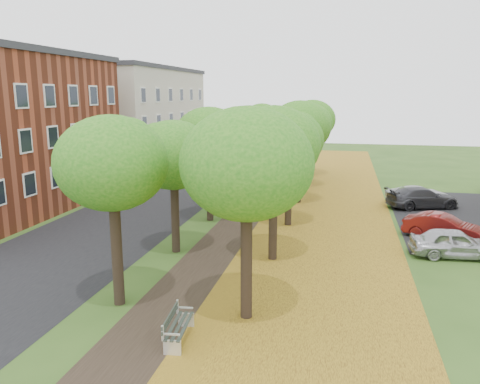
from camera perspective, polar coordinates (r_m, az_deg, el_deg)
The scene contains 13 objects.
ground at distance 17.55m, azimuth -7.83°, elevation -13.99°, with size 120.00×120.00×0.00m, color #2D4C19.
street_asphalt at distance 33.42m, azimuth -10.96°, elevation -1.51°, with size 8.00×70.00×0.01m, color black.
footpath at distance 31.23m, azimuth 1.78°, elevation -2.23°, with size 3.20×70.00×0.01m, color black.
leaf_verge at distance 30.72m, azimuth 10.98°, elevation -2.69°, with size 7.50×70.00×0.01m, color #B58E21.
parking_lot at distance 32.63m, azimuth 26.14°, elevation -2.86°, with size 9.00×16.00×0.01m, color black.
tree_row_west at distance 30.89m, azimuth -2.20°, elevation 6.95°, with size 4.06×34.06×6.73m.
tree_row_east at distance 30.02m, azimuth 6.75°, elevation 6.74°, with size 4.06×34.06×6.73m.
building_cream at distance 52.92m, azimuth -12.91°, elevation 8.99°, with size 10.30×20.30×10.40m.
bench at distance 15.41m, azimuth -7.64°, elevation -15.89°, with size 0.75×1.98×0.91m.
car_silver at distance 24.48m, azimuth 24.73°, elevation -5.68°, with size 1.64×4.07×1.39m, color #AEADB2.
car_red at distance 27.29m, azimuth 23.47°, elevation -3.91°, with size 1.39×4.00×1.32m, color maroon.
car_grey at distance 34.09m, azimuth 21.34°, elevation -0.65°, with size 1.97×4.84×1.41m, color #313136.
car_white at distance 35.34m, azimuth 21.03°, elevation -0.33°, with size 2.08×4.51×1.25m, color silver.
Camera 1 is at (5.69, -14.74, 7.63)m, focal length 35.00 mm.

